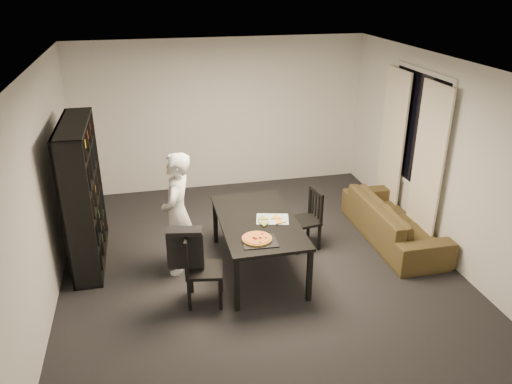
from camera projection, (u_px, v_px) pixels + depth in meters
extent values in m
cube|color=black|center=(257.00, 262.00, 6.68)|extent=(5.00, 5.50, 0.01)
cube|color=white|center=(257.00, 65.00, 5.63)|extent=(5.00, 5.50, 0.01)
cube|color=silver|center=(221.00, 115.00, 8.61)|extent=(5.00, 0.01, 2.60)
cube|color=silver|center=(340.00, 305.00, 3.70)|extent=(5.00, 0.01, 2.60)
cube|color=silver|center=(42.00, 190.00, 5.64)|extent=(0.01, 5.50, 2.60)
cube|color=silver|center=(439.00, 157.00, 6.66)|extent=(0.01, 5.50, 2.60)
cube|color=black|center=(417.00, 130.00, 7.11)|extent=(0.02, 1.40, 1.60)
cube|color=white|center=(417.00, 130.00, 7.11)|extent=(0.03, 1.52, 1.72)
cube|color=beige|center=(428.00, 166.00, 6.77)|extent=(0.03, 0.70, 2.25)
cube|color=beige|center=(392.00, 143.00, 7.70)|extent=(0.03, 0.70, 2.25)
cube|color=black|center=(83.00, 195.00, 6.39)|extent=(0.35, 1.50, 1.90)
cube|color=black|center=(258.00, 221.00, 6.27)|extent=(0.95, 1.71, 0.04)
cube|color=black|center=(237.00, 285.00, 5.61)|extent=(0.06, 0.06, 0.68)
cube|color=black|center=(309.00, 276.00, 5.78)|extent=(0.06, 0.06, 0.68)
cube|color=black|center=(215.00, 221.00, 7.05)|extent=(0.06, 0.06, 0.68)
cube|color=black|center=(274.00, 215.00, 7.23)|extent=(0.06, 0.06, 0.68)
cube|color=black|center=(205.00, 270.00, 5.74)|extent=(0.48, 0.48, 0.04)
cube|color=black|center=(187.00, 252.00, 5.63)|extent=(0.11, 0.41, 0.44)
cube|color=black|center=(186.00, 237.00, 5.55)|extent=(0.10, 0.39, 0.05)
cube|color=black|center=(220.00, 294.00, 5.67)|extent=(0.04, 0.04, 0.40)
cube|color=black|center=(221.00, 277.00, 6.00)|extent=(0.04, 0.04, 0.40)
cube|color=black|center=(189.00, 295.00, 5.66)|extent=(0.04, 0.04, 0.40)
cube|color=black|center=(191.00, 278.00, 5.98)|extent=(0.04, 0.04, 0.40)
cube|color=black|center=(304.00, 221.00, 6.91)|extent=(0.45, 0.45, 0.04)
cube|color=black|center=(316.00, 204.00, 6.88)|extent=(0.10, 0.39, 0.42)
cube|color=black|center=(316.00, 192.00, 6.80)|extent=(0.08, 0.37, 0.05)
cube|color=black|center=(287.00, 231.00, 7.08)|extent=(0.04, 0.04, 0.38)
cube|color=black|center=(297.00, 242.00, 6.80)|extent=(0.04, 0.04, 0.38)
cube|color=black|center=(308.00, 227.00, 7.19)|extent=(0.04, 0.04, 0.38)
cube|color=black|center=(319.00, 238.00, 6.91)|extent=(0.04, 0.04, 0.38)
cube|color=black|center=(185.00, 250.00, 5.62)|extent=(0.42, 0.15, 0.44)
cube|color=black|center=(184.00, 231.00, 5.52)|extent=(0.42, 0.24, 0.05)
imported|color=silver|center=(177.00, 214.00, 6.21)|extent=(0.55, 0.68, 1.60)
cube|color=black|center=(260.00, 242.00, 5.74)|extent=(0.42, 0.34, 0.01)
cylinder|color=#AC7832|center=(257.00, 239.00, 5.76)|extent=(0.35, 0.35, 0.02)
cylinder|color=gold|center=(257.00, 238.00, 5.76)|extent=(0.31, 0.31, 0.01)
cube|color=silver|center=(272.00, 219.00, 6.27)|extent=(0.46, 0.39, 0.01)
imported|color=#3F3319|center=(394.00, 220.00, 7.16)|extent=(0.79, 2.01, 0.59)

